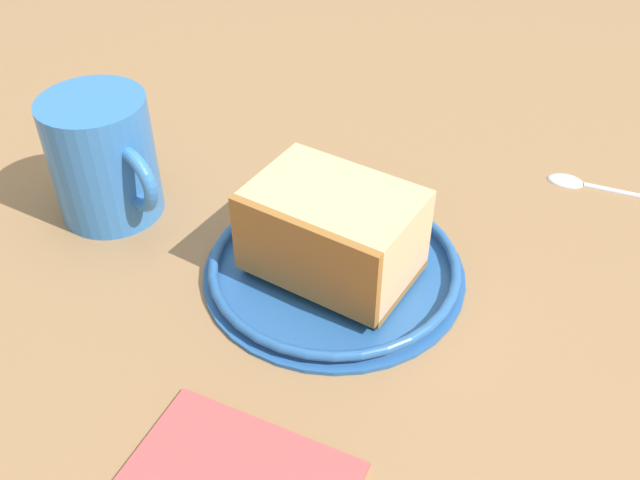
% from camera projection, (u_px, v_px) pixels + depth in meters
% --- Properties ---
extents(ground_plane, '(1.33, 1.33, 0.03)m').
position_uv_depth(ground_plane, '(327.00, 245.00, 0.56)').
color(ground_plane, '#936D47').
extents(small_plate, '(0.19, 0.19, 0.01)m').
position_uv_depth(small_plate, '(334.00, 267.00, 0.51)').
color(small_plate, '#26599E').
rests_on(small_plate, ground_plane).
extents(cake_slice, '(0.11, 0.08, 0.07)m').
position_uv_depth(cake_slice, '(333.00, 233.00, 0.48)').
color(cake_slice, '#9E662D').
rests_on(cake_slice, small_plate).
extents(tea_mug, '(0.11, 0.08, 0.10)m').
position_uv_depth(tea_mug, '(104.00, 158.00, 0.54)').
color(tea_mug, '#3372BF').
rests_on(tea_mug, ground_plane).
extents(teaspoon, '(0.12, 0.04, 0.01)m').
position_uv_depth(teaspoon, '(591.00, 183.00, 0.59)').
color(teaspoon, silver).
rests_on(teaspoon, ground_plane).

